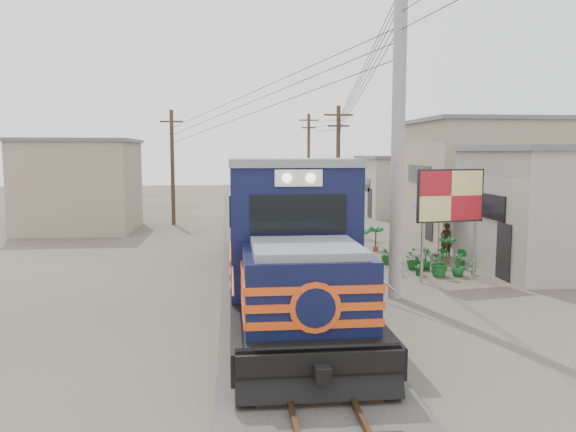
{
  "coord_description": "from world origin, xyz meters",
  "views": [
    {
      "loc": [
        -1.49,
        -16.93,
        4.45
      ],
      "look_at": [
        0.53,
        2.72,
        2.2
      ],
      "focal_mm": 35.0,
      "sensor_mm": 36.0,
      "label": 1
    }
  ],
  "objects": [
    {
      "name": "shophouse_left",
      "position": [
        -10.0,
        16.0,
        2.61
      ],
      "size": [
        6.3,
        6.3,
        5.2
      ],
      "color": "gray",
      "rests_on": "ground"
    },
    {
      "name": "vendor",
      "position": [
        7.66,
        5.93,
        0.73
      ],
      "size": [
        0.55,
        0.38,
        1.46
      ],
      "primitive_type": "imported",
      "rotation": [
        0.0,
        0.0,
        3.2
      ],
      "color": "black",
      "rests_on": "ground"
    },
    {
      "name": "shophouse_back",
      "position": [
        11.0,
        22.0,
        2.11
      ],
      "size": [
        6.3,
        6.3,
        4.2
      ],
      "color": "gray",
      "rests_on": "ground"
    },
    {
      "name": "wooden_pole_left",
      "position": [
        -5.0,
        18.0,
        3.68
      ],
      "size": [
        1.6,
        0.24,
        7.0
      ],
      "color": "#4C3826",
      "rests_on": "ground"
    },
    {
      "name": "billboard",
      "position": [
        6.02,
        1.57,
        2.87
      ],
      "size": [
        2.49,
        0.54,
        3.88
      ],
      "rotation": [
        0.0,
        0.0,
        0.17
      ],
      "color": "#99999E",
      "rests_on": "ground"
    },
    {
      "name": "track",
      "position": [
        0.0,
        10.0,
        0.26
      ],
      "size": [
        1.15,
        70.0,
        0.12
      ],
      "color": "#51331E",
      "rests_on": "ground"
    },
    {
      "name": "ballast",
      "position": [
        0.0,
        10.0,
        0.08
      ],
      "size": [
        3.6,
        70.0,
        0.16
      ],
      "primitive_type": "cube",
      "color": "#595651",
      "rests_on": "ground"
    },
    {
      "name": "locomotive",
      "position": [
        0.0,
        0.47,
        1.8
      ],
      "size": [
        3.08,
        16.79,
        4.16
      ],
      "color": "black",
      "rests_on": "ground"
    },
    {
      "name": "shophouse_front",
      "position": [
        11.5,
        3.0,
        2.36
      ],
      "size": [
        7.35,
        6.3,
        4.7
      ],
      "color": "gray",
      "rests_on": "ground"
    },
    {
      "name": "utility_pole_main",
      "position": [
        3.5,
        -0.5,
        5.0
      ],
      "size": [
        0.4,
        0.4,
        10.0
      ],
      "color": "#9E9B93",
      "rests_on": "ground"
    },
    {
      "name": "wooden_pole_far",
      "position": [
        4.8,
        28.0,
        3.93
      ],
      "size": [
        1.6,
        0.24,
        7.5
      ],
      "color": "#4C3826",
      "rests_on": "ground"
    },
    {
      "name": "ground",
      "position": [
        0.0,
        0.0,
        0.0
      ],
      "size": [
        120.0,
        120.0,
        0.0
      ],
      "primitive_type": "plane",
      "color": "#473F35",
      "rests_on": "ground"
    },
    {
      "name": "market_umbrella",
      "position": [
        7.36,
        6.03,
        2.41
      ],
      "size": [
        2.81,
        2.81,
        2.74
      ],
      "rotation": [
        0.0,
        0.0,
        0.14
      ],
      "color": "black",
      "rests_on": "ground"
    },
    {
      "name": "power_lines",
      "position": [
        -0.14,
        8.49,
        7.56
      ],
      "size": [
        9.65,
        19.0,
        3.3
      ],
      "color": "black",
      "rests_on": "ground"
    },
    {
      "name": "shophouse_mid",
      "position": [
        12.5,
        12.0,
        3.11
      ],
      "size": [
        8.4,
        7.35,
        6.2
      ],
      "color": "gray",
      "rests_on": "ground"
    },
    {
      "name": "wooden_pole_mid",
      "position": [
        4.5,
        14.0,
        3.68
      ],
      "size": [
        1.6,
        0.24,
        7.0
      ],
      "color": "#4C3826",
      "rests_on": "ground"
    },
    {
      "name": "plant_nursery",
      "position": [
        5.81,
        3.02,
        0.44
      ],
      "size": [
        3.27,
        3.43,
        1.04
      ],
      "color": "#1A5D24",
      "rests_on": "ground"
    }
  ]
}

